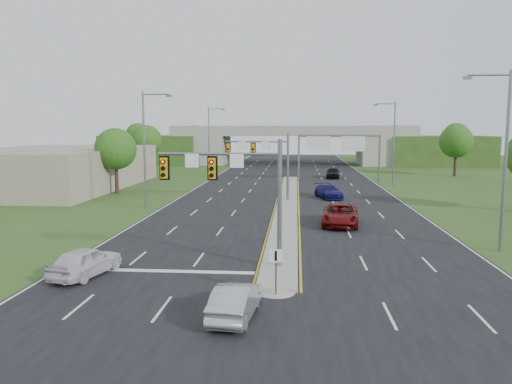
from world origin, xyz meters
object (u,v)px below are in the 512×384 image
at_px(car_white, 86,261).
at_px(signal_mast_far, 266,156).
at_px(signal_mast_near, 237,182).
at_px(sign_gantry, 338,145).
at_px(keep_right_sign, 276,264).
at_px(overpass, 292,147).
at_px(car_far_a, 340,215).
at_px(car_far_b, 328,191).
at_px(car_far_c, 333,173).
at_px(car_silver, 236,300).

bearing_deg(car_white, signal_mast_far, -91.93).
distance_m(signal_mast_near, sign_gantry, 45.88).
relative_size(keep_right_sign, car_white, 0.49).
relative_size(signal_mast_far, sign_gantry, 0.60).
relative_size(sign_gantry, overpass, 0.14).
height_order(overpass, car_white, overpass).
bearing_deg(car_far_a, sign_gantry, 91.76).
relative_size(signal_mast_near, overpass, 0.09).
bearing_deg(car_far_a, overpass, 99.59).
bearing_deg(overpass, sign_gantry, -79.21).
height_order(keep_right_sign, car_far_a, keep_right_sign).
distance_m(signal_mast_far, keep_right_sign, 29.71).
bearing_deg(keep_right_sign, car_white, 166.54).
bearing_deg(car_white, car_far_b, -101.62).
relative_size(signal_mast_far, car_far_b, 1.39).
bearing_deg(car_far_b, car_far_a, -105.08).
relative_size(keep_right_sign, car_far_c, 0.45).
relative_size(car_white, car_far_b, 0.89).
bearing_deg(overpass, car_far_b, -85.21).
height_order(sign_gantry, car_far_a, sign_gantry).
height_order(keep_right_sign, car_silver, keep_right_sign).
xyz_separation_m(signal_mast_near, car_far_c, (8.70, 50.22, -3.87)).
bearing_deg(car_silver, car_far_a, -100.69).
relative_size(keep_right_sign, car_far_b, 0.44).
xyz_separation_m(car_far_a, car_far_b, (0.03, 15.24, -0.09)).
xyz_separation_m(overpass, car_silver, (-1.50, -87.17, -2.84)).
bearing_deg(signal_mast_far, overpass, 87.65).
height_order(signal_mast_near, signal_mast_far, same).
height_order(signal_mast_far, car_white, signal_mast_far).
relative_size(sign_gantry, car_far_c, 2.37).
bearing_deg(overpass, signal_mast_far, -92.35).
relative_size(overpass, car_far_a, 13.60).
bearing_deg(signal_mast_near, car_far_b, 76.65).
distance_m(signal_mast_far, overpass, 55.13).
bearing_deg(sign_gantry, car_silver, -98.93).
xyz_separation_m(car_silver, car_far_b, (5.87, 35.02, 0.04)).
bearing_deg(signal_mast_far, keep_right_sign, -85.61).
xyz_separation_m(signal_mast_far, car_far_c, (8.70, 25.22, -3.87)).
relative_size(car_silver, car_far_a, 0.71).
height_order(car_far_b, car_far_c, car_far_c).
bearing_deg(signal_mast_near, signal_mast_far, 90.00).
bearing_deg(signal_mast_far, car_far_b, 23.85).
distance_m(keep_right_sign, car_far_c, 55.05).
bearing_deg(car_far_a, car_far_c, 92.70).
relative_size(car_far_a, car_far_c, 1.21).
relative_size(keep_right_sign, overpass, 0.03).
bearing_deg(signal_mast_near, sign_gantry, 78.75).
bearing_deg(car_white, keep_right_sign, -179.72).
distance_m(signal_mast_near, car_far_b, 28.98).
relative_size(keep_right_sign, car_far_a, 0.37).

